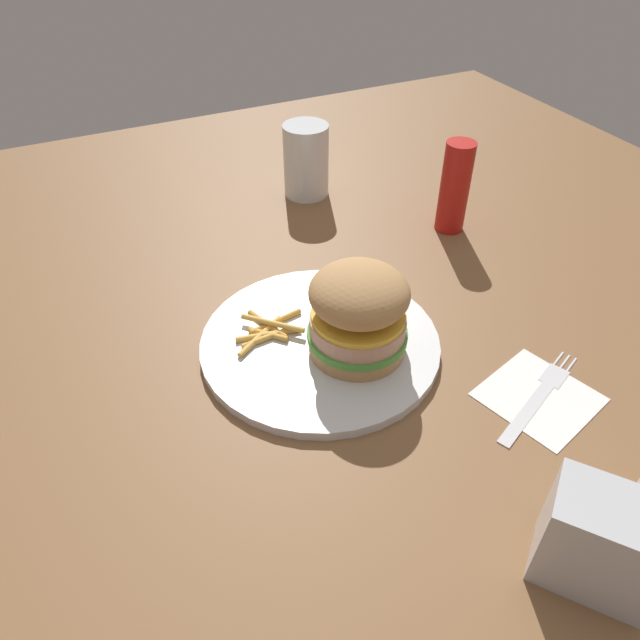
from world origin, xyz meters
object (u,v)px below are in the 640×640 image
Objects in this scene: plate at (320,343)px; ketchup_bottle at (455,187)px; drink_glass at (306,164)px; sandwich at (358,312)px; fries_pile at (268,330)px; napkin_dispenser at (601,542)px; fork at (540,394)px; napkin at (539,397)px.

ketchup_bottle is (0.16, -0.30, 0.06)m from plate.
drink_glass is at bearing -22.21° from plate.
ketchup_bottle is at bearing -54.16° from sandwich.
drink_glass is at bearing -16.35° from sandwich.
fries_pile is (0.04, 0.05, 0.01)m from plate.
sandwich reaches higher than napkin_dispenser.
fork is (-0.18, -0.18, -0.00)m from plate.
napkin_dispenser reaches higher than fork.
fries_pile is 0.32m from napkin.
napkin is at bearing 114.38° from fork.
drink_glass is at bearing -43.44° from napkin_dispenser.
napkin is (-0.22, -0.23, -0.02)m from fries_pile.
plate is 1.74× the size of fork.
fork is (0.00, -0.00, 0.00)m from napkin.
fork is (-0.22, -0.23, -0.01)m from fries_pile.
fries_pile reaches higher than plate.
fries_pile is 0.83× the size of drink_glass.
fork is 0.54m from drink_glass.
sandwich is 1.05× the size of napkin.
napkin_dispenser is 0.68× the size of ketchup_bottle.
sandwich is at bearing -136.35° from plate.
fries_pile is at bearing 49.66° from sandwich.
drink_glass is (0.39, -0.12, -0.01)m from sandwich.
fries_pile is 0.32m from fork.
ketchup_bottle is (-0.20, -0.15, 0.02)m from drink_glass.
sandwich is 0.22m from napkin.
napkin is 0.92× the size of drink_glass.
napkin_dispenser is (-0.32, -0.05, -0.02)m from sandwich.
ketchup_bottle is (0.12, -0.35, 0.05)m from fries_pile.
plate is 0.06m from fries_pile.
sandwich reaches higher than fork.
fries_pile is 1.04× the size of napkin_dispenser.
napkin_dispenser is (-0.39, -0.13, 0.03)m from fries_pile.
sandwich is 0.41m from drink_glass.
ketchup_bottle is (0.51, -0.22, 0.02)m from napkin_dispenser.
ketchup_bottle is at bearing -61.34° from napkin_dispenser.
drink_glass is (0.36, -0.15, 0.05)m from plate.
napkin is at bearing -132.78° from fries_pile.
sandwich reaches higher than drink_glass.
plate is 0.39m from drink_glass.
sandwich is 0.12m from fries_pile.
plate is 2.05× the size of ketchup_bottle.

